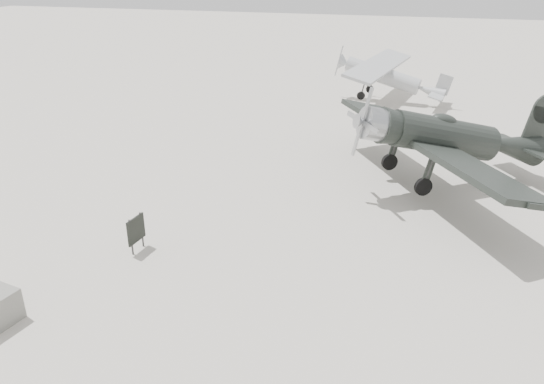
{
  "coord_description": "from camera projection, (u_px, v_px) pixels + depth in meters",
  "views": [
    {
      "loc": [
        4.0,
        -15.45,
        8.88
      ],
      "look_at": [
        -0.72,
        0.59,
        1.5
      ],
      "focal_mm": 35.0,
      "sensor_mm": 36.0,
      "label": 1
    }
  ],
  "objects": [
    {
      "name": "ground",
      "position": [
        287.0,
        241.0,
        18.18
      ],
      "size": [
        160.0,
        160.0,
        0.0
      ],
      "primitive_type": "plane",
      "color": "#B0AA9C",
      "rests_on": "ground"
    },
    {
      "name": "sign_board",
      "position": [
        136.0,
        230.0,
        17.31
      ],
      "size": [
        0.15,
        0.87,
        1.26
      ],
      "rotation": [
        0.0,
        0.0,
        -0.11
      ],
      "color": "#333333",
      "rests_on": "ground"
    },
    {
      "name": "lowwing_monoplane",
      "position": [
        452.0,
        138.0,
        21.63
      ],
      "size": [
        10.15,
        11.8,
        4.08
      ],
      "rotation": [
        0.0,
        0.24,
        0.56
      ],
      "color": "black",
      "rests_on": "ground"
    },
    {
      "name": "highwing_monoplane",
      "position": [
        387.0,
        73.0,
        35.18
      ],
      "size": [
        7.68,
        10.77,
        3.04
      ],
      "rotation": [
        0.0,
        0.23,
        -0.17
      ],
      "color": "#ABAEB0",
      "rests_on": "ground"
    }
  ]
}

